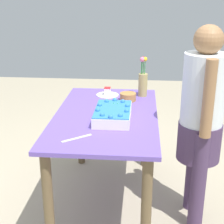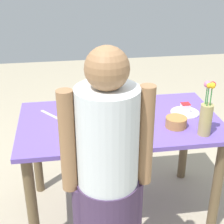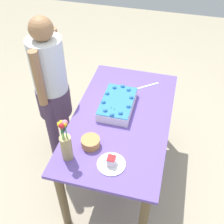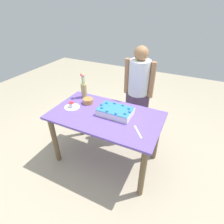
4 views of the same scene
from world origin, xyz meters
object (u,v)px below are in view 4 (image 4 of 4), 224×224
Objects in this scene: flower_vase at (84,88)px; serving_plate_with_slice at (72,106)px; person_standing at (138,90)px; sheet_cake at (115,111)px; cake_knife at (138,132)px; fruit_bowl at (88,101)px.

serving_plate_with_slice is at bearing 92.22° from flower_vase.
flower_vase is 0.80m from person_standing.
sheet_cake is at bearing 159.92° from flower_vase.
person_standing is (0.29, -0.84, 0.07)m from cake_knife.
flower_vase reaches higher than cake_knife.
sheet_cake reaches higher than serving_plate_with_slice.
sheet_cake is 0.28× the size of person_standing.
sheet_cake is 2.99× the size of fruit_bowl.
person_standing is (-0.68, -0.42, -0.07)m from flower_vase.
flower_vase is 0.22m from fruit_bowl.
sheet_cake is at bearing -157.30° from cake_knife.
flower_vase is at bearing -58.52° from person_standing.
fruit_bowl reaches higher than cake_knife.
flower_vase is 2.55× the size of fruit_bowl.
flower_vase is (0.97, -0.43, 0.14)m from cake_knife.
fruit_bowl is at bearing -44.63° from person_standing.
cake_knife is at bearing 18.96° from person_standing.
sheet_cake is 0.60m from serving_plate_with_slice.
flower_vase reaches higher than sheet_cake.
cake_knife is at bearing 160.01° from fruit_bowl.
person_standing is at bearing -97.05° from sheet_cake.
cake_knife is 0.88m from fruit_bowl.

